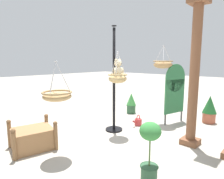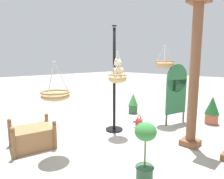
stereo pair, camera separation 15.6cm
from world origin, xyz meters
name	(u,v)px [view 2 (the right image)]	position (x,y,z in m)	size (l,w,h in m)	color
ground_plane	(109,132)	(0.00, 0.00, 0.00)	(40.00, 40.00, 0.00)	#A8A093
display_pole_central	(114,98)	(-0.18, 0.02, 0.84)	(0.44, 0.44, 2.63)	black
hanging_basket_with_teddy	(117,78)	(-0.03, 0.27, 1.39)	(0.46, 0.46, 0.74)	tan
teddy_bear	(118,70)	(-0.03, 0.29, 1.58)	(0.31, 0.27, 0.45)	beige
hanging_basket_left_high	(164,64)	(-1.56, 0.62, 1.70)	(0.54, 0.54, 0.63)	#A37F51
hanging_basket_right_low	(55,95)	(1.54, 0.20, 1.16)	(0.54, 0.54, 0.72)	tan
greenhouse_pillar_right	(194,78)	(-0.67, 1.80, 1.45)	(0.37, 0.37, 2.99)	brown
wooden_planter_box	(32,136)	(1.73, -0.50, 0.23)	(0.97, 0.88, 0.60)	#9E7047
potted_plant_bushy_green	(133,103)	(-1.81, -0.65, 0.36)	(0.33, 0.33, 0.70)	#2D5638
potted_plant_small_succulent	(212,110)	(-2.51, 1.64, 0.41)	(0.39, 0.39, 0.80)	#AD563D
potted_plant_conical_shrub	(145,151)	(1.11, 1.88, 0.52)	(0.31, 0.31, 0.94)	#2D5638
display_sign_board	(177,89)	(-1.80, 0.89, 1.00)	(0.76, 0.24, 1.70)	#286B3D
watering_can	(139,122)	(-0.92, 0.26, 0.10)	(0.35, 0.20, 0.30)	#B23333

